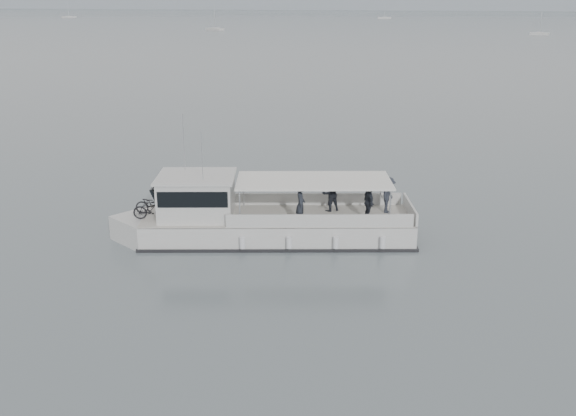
# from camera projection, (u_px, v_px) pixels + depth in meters

# --- Properties ---
(ground) EXTENTS (1400.00, 1400.00, 0.00)m
(ground) POSITION_uv_depth(u_px,v_px,m) (344.00, 229.00, 32.12)
(ground) COLOR slate
(ground) RESTS_ON ground
(tour_boat) EXTENTS (14.45, 6.59, 6.06)m
(tour_boat) POSITION_uv_depth(u_px,v_px,m) (251.00, 219.00, 30.44)
(tour_boat) COLOR silver
(tour_boat) RESTS_ON ground
(moored_fleet) EXTENTS (335.69, 343.56, 9.40)m
(moored_fleet) POSITION_uv_depth(u_px,v_px,m) (356.00, 31.00, 208.07)
(moored_fleet) COLOR silver
(moored_fleet) RESTS_ON ground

